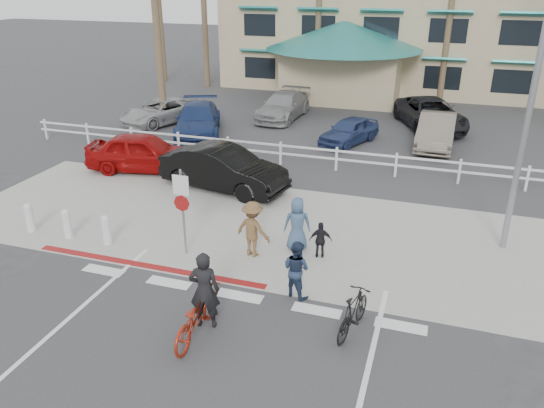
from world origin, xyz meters
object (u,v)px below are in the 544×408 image
(bike_black, at_px, (353,313))
(car_white_sedan, at_px, (224,169))
(sign_post, at_px, (183,208))
(bike_red, at_px, (196,315))
(car_red_compact, at_px, (144,152))

(bike_black, bearing_deg, car_white_sedan, -36.69)
(bike_black, bearing_deg, sign_post, -9.55)
(sign_post, bearing_deg, bike_red, -59.71)
(car_red_compact, bearing_deg, bike_black, -140.06)
(car_red_compact, bearing_deg, car_white_sedan, -113.91)
(bike_red, distance_m, bike_black, 3.51)
(sign_post, distance_m, car_red_compact, 7.61)
(bike_red, relative_size, bike_black, 1.25)
(sign_post, distance_m, bike_black, 5.75)
(sign_post, xyz_separation_m, bike_red, (1.96, -3.35, -0.89))
(car_white_sedan, bearing_deg, sign_post, -158.65)
(sign_post, bearing_deg, car_white_sedan, 100.28)
(sign_post, distance_m, car_white_sedan, 5.14)
(sign_post, relative_size, bike_red, 1.36)
(bike_red, distance_m, car_white_sedan, 8.85)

